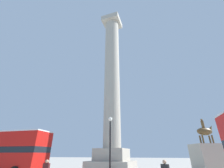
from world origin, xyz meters
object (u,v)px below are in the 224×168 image
(monument_column, at_px, (112,92))
(equestrian_statue, at_px, (211,156))
(bus_a, at_px, (0,151))
(street_lamp, at_px, (110,142))

(monument_column, height_order, equestrian_statue, monument_column)
(bus_a, xyz_separation_m, equestrian_statue, (21.62, 10.88, -0.52))
(bus_a, distance_m, street_lamp, 11.76)
(bus_a, height_order, street_lamp, street_lamp)
(bus_a, bearing_deg, monument_column, 22.41)
(bus_a, xyz_separation_m, street_lamp, (11.47, 2.44, 0.79))
(monument_column, bearing_deg, bus_a, -152.77)
(monument_column, xyz_separation_m, bus_a, (-10.61, -5.46, -7.33))
(equestrian_statue, xyz_separation_m, street_lamp, (-10.14, -8.44, 1.31))
(street_lamp, bearing_deg, equestrian_statue, 39.76)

